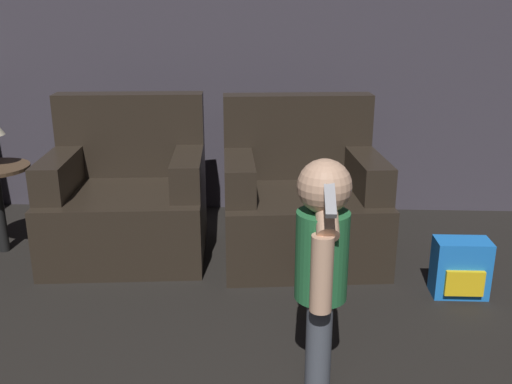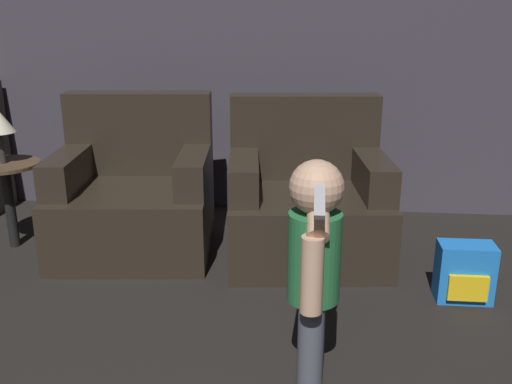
{
  "view_description": "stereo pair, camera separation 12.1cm",
  "coord_description": "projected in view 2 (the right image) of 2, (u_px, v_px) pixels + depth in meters",
  "views": [
    {
      "loc": [
        0.24,
        0.61,
        1.37
      ],
      "look_at": [
        0.13,
        3.08,
        0.57
      ],
      "focal_mm": 40.0,
      "sensor_mm": 36.0,
      "label": 1
    },
    {
      "loc": [
        0.36,
        0.62,
        1.37
      ],
      "look_at": [
        0.13,
        3.08,
        0.57
      ],
      "focal_mm": 40.0,
      "sensor_mm": 36.0,
      "label": 2
    }
  ],
  "objects": [
    {
      "name": "armchair_right",
      "position": [
        307.0,
        203.0,
        3.26
      ],
      "size": [
        0.94,
        0.85,
        0.89
      ],
      "rotation": [
        0.0,
        0.0,
        0.1
      ],
      "color": "black",
      "rests_on": "ground_plane"
    },
    {
      "name": "person_toddler",
      "position": [
        314.0,
        258.0,
        2.04
      ],
      "size": [
        0.19,
        0.34,
        0.88
      ],
      "rotation": [
        0.0,
        0.0,
        -1.64
      ],
      "color": "#474C56",
      "rests_on": "ground_plane"
    },
    {
      "name": "wall_back",
      "position": [
        255.0,
        19.0,
        3.73
      ],
      "size": [
        8.4,
        0.05,
        2.6
      ],
      "color": "#3D3842",
      "rests_on": "ground_plane"
    },
    {
      "name": "armchair_left",
      "position": [
        135.0,
        198.0,
        3.34
      ],
      "size": [
        0.94,
        0.84,
        0.89
      ],
      "rotation": [
        0.0,
        0.0,
        0.09
      ],
      "color": "black",
      "rests_on": "ground_plane"
    },
    {
      "name": "toy_backpack",
      "position": [
        465.0,
        273.0,
        2.77
      ],
      "size": [
        0.27,
        0.17,
        0.29
      ],
      "color": "blue",
      "rests_on": "ground_plane"
    },
    {
      "name": "side_table",
      "position": [
        6.0,
        180.0,
        3.32
      ],
      "size": [
        0.4,
        0.4,
        0.52
      ],
      "color": "black",
      "rests_on": "ground_plane"
    }
  ]
}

